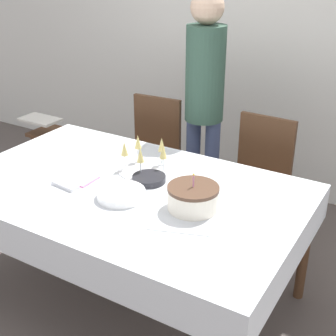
{
  "coord_description": "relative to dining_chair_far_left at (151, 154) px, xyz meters",
  "views": [
    {
      "loc": [
        1.4,
        -1.88,
        1.99
      ],
      "look_at": [
        0.21,
        0.11,
        0.9
      ],
      "focal_mm": 50.0,
      "sensor_mm": 36.0,
      "label": 1
    }
  ],
  "objects": [
    {
      "name": "napkin_pile",
      "position": [
        0.17,
        -1.0,
        0.25
      ],
      "size": [
        0.15,
        0.15,
        0.01
      ],
      "color": "pink",
      "rests_on": "dining_table"
    },
    {
      "name": "champagne_tray",
      "position": [
        0.41,
        -0.68,
        0.32
      ],
      "size": [
        0.35,
        0.35,
        0.18
      ],
      "color": "silver",
      "rests_on": "dining_table"
    },
    {
      "name": "wall_back",
      "position": [
        0.44,
        0.94,
        0.82
      ],
      "size": [
        8.0,
        0.05,
        2.7
      ],
      "color": "silver",
      "rests_on": "ground_plane"
    },
    {
      "name": "cake_knife",
      "position": [
        0.92,
        -1.19,
        0.25
      ],
      "size": [
        0.29,
        0.12,
        0.0
      ],
      "color": "silver",
      "rests_on": "dining_table"
    },
    {
      "name": "birthday_cake",
      "position": [
        0.88,
        -0.95,
        0.31
      ],
      "size": [
        0.27,
        0.27,
        0.2
      ],
      "color": "silver",
      "rests_on": "dining_table"
    },
    {
      "name": "dining_table",
      "position": [
        0.44,
        -0.93,
        0.15
      ],
      "size": [
        1.97,
        1.22,
        0.78
      ],
      "color": "white",
      "rests_on": "ground_plane"
    },
    {
      "name": "ground_plane",
      "position": [
        0.44,
        -0.93,
        -0.53
      ],
      "size": [
        12.0,
        12.0,
        0.0
      ],
      "primitive_type": "plane",
      "color": "#564C47"
    },
    {
      "name": "high_chair",
      "position": [
        -0.97,
        -0.12,
        -0.05
      ],
      "size": [
        0.33,
        0.35,
        0.71
      ],
      "color": "#51331E",
      "rests_on": "ground_plane"
    },
    {
      "name": "plate_stack_dessert",
      "position": [
        0.52,
        -0.81,
        0.26
      ],
      "size": [
        0.19,
        0.19,
        0.03
      ],
      "color": "black",
      "rests_on": "dining_table"
    },
    {
      "name": "person_standing",
      "position": [
        0.39,
        0.12,
        0.54
      ],
      "size": [
        0.28,
        0.28,
        1.75
      ],
      "color": "#3F4C72",
      "rests_on": "ground_plane"
    },
    {
      "name": "plate_stack_main",
      "position": [
        0.49,
        -1.05,
        0.27
      ],
      "size": [
        0.26,
        0.26,
        0.04
      ],
      "color": "white",
      "rests_on": "dining_table"
    },
    {
      "name": "fork_pile",
      "position": [
        0.15,
        -1.11,
        0.26
      ],
      "size": [
        0.18,
        0.08,
        0.02
      ],
      "color": "silver",
      "rests_on": "dining_table"
    },
    {
      "name": "dining_chair_far_left",
      "position": [
        0.0,
        0.0,
        0.0
      ],
      "size": [
        0.44,
        0.44,
        0.96
      ],
      "color": "#51331E",
      "rests_on": "ground_plane"
    },
    {
      "name": "dining_chair_far_right",
      "position": [
        0.88,
        0.0,
        0.0
      ],
      "size": [
        0.44,
        0.44,
        0.96
      ],
      "color": "#51331E",
      "rests_on": "ground_plane"
    }
  ]
}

